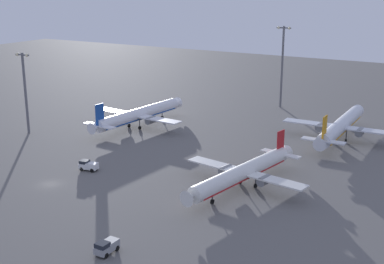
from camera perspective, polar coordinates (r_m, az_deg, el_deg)
name	(u,v)px	position (r m, az deg, el deg)	size (l,w,h in m)	color
ground_plane	(50,184)	(114.49, -14.99, -5.42)	(416.00, 416.00, 0.00)	#605E5B
airplane_terminal_side	(244,172)	(107.82, 5.56, -4.34)	(27.52, 35.19, 9.05)	silver
airplane_far_stand	(138,115)	(152.64, -5.80, 1.86)	(29.49, 37.83, 9.70)	white
airplane_mid_apron	(341,126)	(144.84, 15.67, 0.61)	(30.36, 39.08, 10.05)	silver
maintenance_van	(88,165)	(120.20, -11.08, -3.53)	(4.39, 2.57, 2.25)	white
baggage_tractor	(106,247)	(84.77, -9.17, -12.06)	(2.08, 4.18, 2.25)	gray
apron_light_west	(25,87)	(150.89, -17.50, 4.63)	(4.80, 0.90, 22.25)	slate
apron_light_east	(282,62)	(176.79, 9.68, 7.46)	(4.80, 0.90, 26.63)	slate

